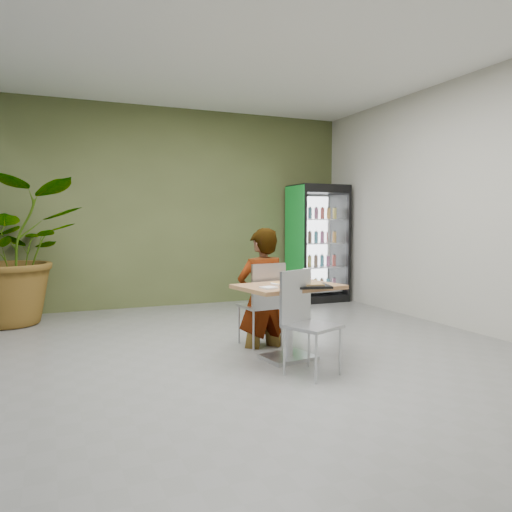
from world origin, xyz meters
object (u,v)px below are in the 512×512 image
(chair_far, at_px, (264,298))
(cafeteria_tray, at_px, (308,286))
(chair_near, at_px, (304,313))
(potted_plant, at_px, (12,252))
(soda_cup, at_px, (307,276))
(beverage_fridge, at_px, (318,243))
(dining_table, at_px, (288,306))
(seated_woman, at_px, (262,301))

(chair_far, distance_m, cafeteria_tray, 0.83)
(chair_near, relative_size, potted_plant, 0.48)
(soda_cup, relative_size, cafeteria_tray, 0.37)
(chair_near, relative_size, beverage_fridge, 0.47)
(dining_table, xyz_separation_m, beverage_fridge, (2.11, 3.15, 0.46))
(cafeteria_tray, bearing_deg, chair_far, 97.68)
(soda_cup, bearing_deg, chair_near, -121.09)
(chair_far, bearing_deg, soda_cup, 108.01)
(seated_woman, bearing_deg, chair_far, 96.15)
(cafeteria_tray, bearing_deg, dining_table, 108.80)
(seated_woman, distance_m, beverage_fridge, 3.37)
(chair_far, height_order, beverage_fridge, beverage_fridge)
(beverage_fridge, bearing_deg, cafeteria_tray, -121.27)
(seated_woman, height_order, potted_plant, potted_plant)
(seated_woman, height_order, cafeteria_tray, seated_woman)
(soda_cup, xyz_separation_m, cafeteria_tray, (-0.13, -0.26, -0.06))
(dining_table, relative_size, chair_far, 1.15)
(soda_cup, height_order, potted_plant, potted_plant)
(cafeteria_tray, bearing_deg, potted_plant, 130.39)
(seated_woman, xyz_separation_m, beverage_fridge, (2.15, 2.55, 0.50))
(dining_table, bearing_deg, cafeteria_tray, -71.20)
(seated_woman, bearing_deg, beverage_fridge, -135.94)
(dining_table, relative_size, chair_near, 1.14)
(dining_table, height_order, beverage_fridge, beverage_fridge)
(chair_near, relative_size, seated_woman, 0.58)
(chair_far, height_order, cafeteria_tray, chair_far)
(potted_plant, bearing_deg, seated_woman, -42.17)
(dining_table, xyz_separation_m, cafeteria_tray, (0.08, -0.25, 0.23))
(chair_near, distance_m, seated_woman, 1.05)
(soda_cup, height_order, beverage_fridge, beverage_fridge)
(beverage_fridge, bearing_deg, soda_cup, -121.60)
(seated_woman, height_order, soda_cup, seated_woman)
(soda_cup, relative_size, beverage_fridge, 0.08)
(chair_near, bearing_deg, beverage_fridge, 35.45)
(chair_far, bearing_deg, chair_near, 81.49)
(dining_table, height_order, soda_cup, soda_cup)
(beverage_fridge, distance_m, potted_plant, 4.76)
(cafeteria_tray, distance_m, beverage_fridge, 3.96)
(beverage_fridge, bearing_deg, chair_far, -129.81)
(beverage_fridge, relative_size, potted_plant, 1.02)
(soda_cup, distance_m, beverage_fridge, 3.67)
(soda_cup, bearing_deg, cafeteria_tray, -116.73)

